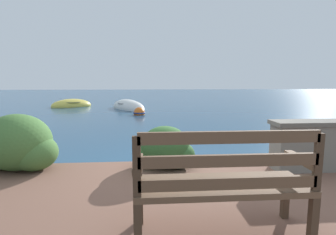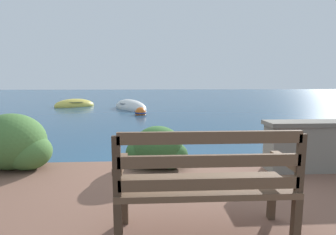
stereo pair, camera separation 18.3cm
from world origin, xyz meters
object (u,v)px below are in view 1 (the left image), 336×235
(rowboat_nearest, at_px, (128,108))
(rowboat_mid, at_px, (72,106))
(park_bench, at_px, (223,181))
(mooring_buoy, at_px, (139,113))

(rowboat_nearest, xyz_separation_m, rowboat_mid, (-3.34, 1.40, -0.00))
(rowboat_nearest, relative_size, rowboat_mid, 1.30)
(park_bench, xyz_separation_m, mooring_buoy, (-1.00, 9.57, -0.62))
(mooring_buoy, bearing_deg, park_bench, -84.06)
(rowboat_nearest, height_order, rowboat_mid, rowboat_nearest)
(rowboat_mid, bearing_deg, park_bench, -100.28)
(rowboat_nearest, height_order, mooring_buoy, rowboat_nearest)
(rowboat_mid, bearing_deg, rowboat_nearest, -53.46)
(rowboat_mid, distance_m, mooring_buoy, 5.55)
(park_bench, height_order, rowboat_mid, park_bench)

